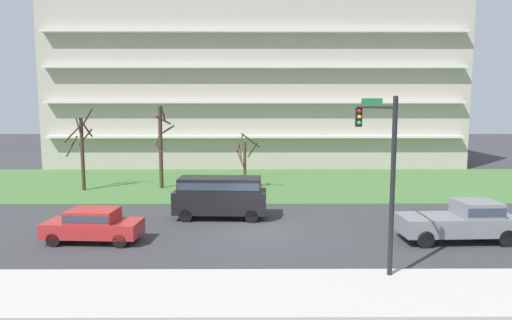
{
  "coord_description": "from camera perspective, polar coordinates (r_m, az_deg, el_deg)",
  "views": [
    {
      "loc": [
        -0.14,
        -22.77,
        6.39
      ],
      "look_at": [
        0.01,
        6.0,
        2.93
      ],
      "focal_mm": 31.8,
      "sensor_mm": 36.0,
      "label": 1
    }
  ],
  "objects": [
    {
      "name": "pickup_gray_near_left",
      "position": [
        23.61,
        24.51,
        -6.93
      ],
      "size": [
        5.48,
        2.23,
        1.95
      ],
      "rotation": [
        0.0,
        0.0,
        0.04
      ],
      "color": "slate",
      "rests_on": "ground"
    },
    {
      "name": "ground",
      "position": [
        23.65,
        0.05,
        -8.82
      ],
      "size": [
        160.0,
        160.0,
        0.0
      ],
      "primitive_type": "plane",
      "color": "#38383A"
    },
    {
      "name": "van_black_center_left",
      "position": [
        25.83,
        -4.53,
        -4.31
      ],
      "size": [
        5.28,
        2.22,
        2.36
      ],
      "rotation": [
        0.0,
        0.0,
        3.1
      ],
      "color": "black",
      "rests_on": "ground"
    },
    {
      "name": "apartment_building",
      "position": [
        50.05,
        -0.14,
        9.17
      ],
      "size": [
        42.44,
        11.42,
        16.82
      ],
      "color": "#B2A899",
      "rests_on": "ground"
    },
    {
      "name": "tree_far_left",
      "position": [
        36.2,
        -21.07,
        1.37
      ],
      "size": [
        2.1,
        2.02,
        6.19
      ],
      "color": "#423023",
      "rests_on": "ground"
    },
    {
      "name": "tree_left",
      "position": [
        35.42,
        -11.86,
        1.88
      ],
      "size": [
        1.48,
        1.94,
        6.42
      ],
      "color": "#423023",
      "rests_on": "ground"
    },
    {
      "name": "tree_center",
      "position": [
        34.18,
        -1.42,
        -0.01
      ],
      "size": [
        1.84,
        2.15,
        4.42
      ],
      "color": "#4C3828",
      "rests_on": "ground"
    },
    {
      "name": "sidewalk_curb_near",
      "position": [
        16.07,
        0.23,
        -16.29
      ],
      "size": [
        80.0,
        4.0,
        0.15
      ],
      "primitive_type": "cube",
      "color": "#BCB7AD",
      "rests_on": "ground"
    },
    {
      "name": "traffic_signal_mast",
      "position": [
        18.93,
        15.17,
        1.28
      ],
      "size": [
        0.9,
        6.0,
        6.73
      ],
      "color": "black",
      "rests_on": "ground"
    },
    {
      "name": "sedan_red_center_right",
      "position": [
        22.78,
        -19.8,
        -7.58
      ],
      "size": [
        4.5,
        2.06,
        1.57
      ],
      "rotation": [
        0.0,
        0.0,
        -0.06
      ],
      "color": "#B22828",
      "rests_on": "ground"
    },
    {
      "name": "grass_lawn_strip",
      "position": [
        37.32,
        -0.08,
        -2.94
      ],
      "size": [
        80.0,
        16.0,
        0.08
      ],
      "primitive_type": "cube",
      "color": "#477238",
      "rests_on": "ground"
    }
  ]
}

